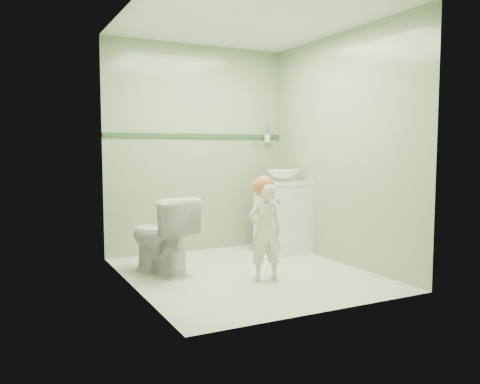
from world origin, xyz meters
TOP-DOWN VIEW (x-y plane):
  - ground at (0.00, 0.00)m, footprint 2.50×2.50m
  - room_shell at (0.00, 0.00)m, footprint 2.50×2.54m
  - trim_stripe at (0.00, 1.24)m, footprint 2.20×0.02m
  - vanity at (0.84, 0.70)m, footprint 0.52×0.50m
  - counter at (0.84, 0.70)m, footprint 0.54×0.52m
  - basin at (0.84, 0.70)m, footprint 0.37×0.37m
  - faucet at (0.84, 0.89)m, footprint 0.03×0.13m
  - cup_holder at (0.89, 1.18)m, footprint 0.26×0.07m
  - toilet at (-0.74, 0.38)m, footprint 0.64×0.83m
  - toddler at (0.04, -0.28)m, footprint 0.37×0.28m
  - hair_cap at (0.04, -0.26)m, footprint 0.20×0.20m
  - teal_toothbrush at (0.08, -0.42)m, footprint 0.11×0.14m

SIDE VIEW (x-z plane):
  - ground at x=0.00m, z-range 0.00..0.00m
  - toilet at x=-0.74m, z-range 0.00..0.75m
  - vanity at x=0.84m, z-range 0.00..0.80m
  - toddler at x=0.04m, z-range 0.00..0.90m
  - teal_toothbrush at x=0.08m, z-range 0.70..0.78m
  - counter at x=0.84m, z-range 0.79..0.83m
  - hair_cap at x=0.04m, z-range 0.76..0.96m
  - basin at x=0.84m, z-range 0.83..0.96m
  - faucet at x=0.84m, z-range 0.88..1.06m
  - room_shell at x=0.00m, z-range 0.00..2.40m
  - cup_holder at x=0.89m, z-range 1.22..1.44m
  - trim_stripe at x=0.00m, z-range 1.33..1.38m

